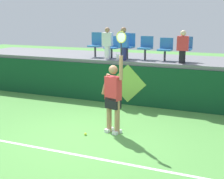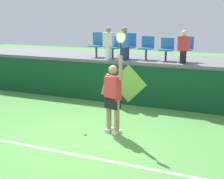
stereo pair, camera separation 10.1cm
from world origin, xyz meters
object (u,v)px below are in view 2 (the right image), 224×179
(tennis_player, at_px, (113,95))
(tennis_ball, at_px, (85,134))
(water_bottle, at_px, (118,57))
(stadium_chair_4, at_px, (166,48))
(spectator_2, at_px, (108,43))
(stadium_chair_3, at_px, (147,46))
(stadium_chair_5, at_px, (186,47))
(spectator_0, at_px, (124,43))
(stadium_chair_0, at_px, (97,43))
(stadium_chair_1, at_px, (113,46))
(spectator_1, at_px, (184,46))
(stadium_chair_2, at_px, (129,45))

(tennis_player, relative_size, tennis_ball, 38.53)
(water_bottle, distance_m, stadium_chair_4, 1.62)
(tennis_player, relative_size, spectator_2, 2.36)
(stadium_chair_3, height_order, stadium_chair_5, stadium_chair_5)
(stadium_chair_3, distance_m, spectator_0, 0.79)
(stadium_chair_0, height_order, stadium_chair_4, stadium_chair_0)
(tennis_ball, xyz_separation_m, stadium_chair_1, (-0.87, 3.83, 1.82))
(spectator_1, xyz_separation_m, spectator_2, (-2.54, -0.02, 0.03))
(stadium_chair_1, height_order, stadium_chair_3, stadium_chair_3)
(water_bottle, xyz_separation_m, spectator_1, (2.12, 0.14, 0.42))
(stadium_chair_1, distance_m, stadium_chair_4, 1.91)
(tennis_ball, height_order, water_bottle, water_bottle)
(stadium_chair_1, distance_m, stadium_chair_5, 2.54)
(stadium_chair_4, bearing_deg, spectator_1, -33.79)
(tennis_ball, relative_size, spectator_0, 0.06)
(stadium_chair_2, xyz_separation_m, stadium_chair_4, (1.32, -0.01, -0.07))
(stadium_chair_1, xyz_separation_m, stadium_chair_5, (2.54, -0.00, 0.04))
(stadium_chair_3, height_order, spectator_1, spectator_1)
(tennis_player, distance_m, spectator_1, 3.31)
(tennis_player, distance_m, stadium_chair_2, 3.62)
(tennis_player, height_order, spectator_1, tennis_player)
(tennis_player, height_order, spectator_2, tennis_player)
(stadium_chair_2, height_order, stadium_chair_3, stadium_chair_2)
(stadium_chair_1, xyz_separation_m, stadium_chair_3, (1.23, -0.00, 0.02))
(tennis_ball, height_order, stadium_chair_3, stadium_chair_3)
(stadium_chair_4, bearing_deg, tennis_player, -97.99)
(stadium_chair_2, bearing_deg, stadium_chair_0, 179.93)
(tennis_player, bearing_deg, spectator_1, 69.39)
(tennis_player, distance_m, tennis_ball, 1.18)
(water_bottle, relative_size, spectator_1, 0.21)
(water_bottle, relative_size, stadium_chair_3, 0.27)
(water_bottle, distance_m, stadium_chair_5, 2.22)
(stadium_chair_1, xyz_separation_m, stadium_chair_4, (1.91, -0.00, -0.00))
(tennis_player, height_order, stadium_chair_1, tennis_player)
(stadium_chair_0, relative_size, stadium_chair_5, 1.09)
(spectator_1, bearing_deg, stadium_chair_3, 161.98)
(stadium_chair_2, distance_m, spectator_0, 0.46)
(stadium_chair_0, xyz_separation_m, spectator_0, (1.23, -0.45, 0.08))
(water_bottle, relative_size, stadium_chair_2, 0.25)
(spectator_1, relative_size, spectator_2, 0.95)
(stadium_chair_3, bearing_deg, tennis_ball, -95.37)
(stadium_chair_2, bearing_deg, water_bottle, -105.85)
(stadium_chair_5, height_order, spectator_2, spectator_2)
(stadium_chair_3, bearing_deg, spectator_1, -18.02)
(stadium_chair_4, bearing_deg, stadium_chair_1, 179.94)
(stadium_chair_3, relative_size, spectator_0, 0.72)
(spectator_2, bearing_deg, water_bottle, -16.11)
(spectator_0, bearing_deg, stadium_chair_1, 142.77)
(stadium_chair_2, bearing_deg, spectator_2, -142.39)
(tennis_ball, distance_m, spectator_0, 3.92)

